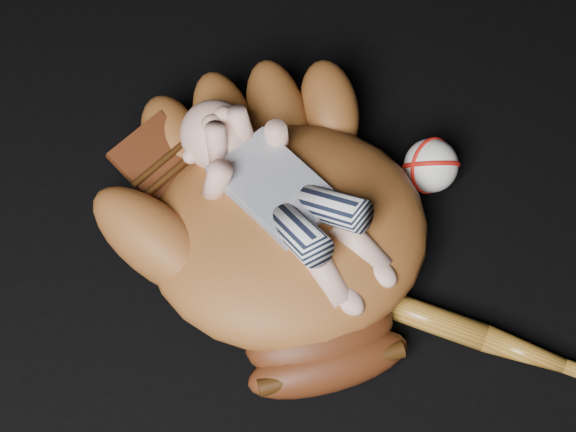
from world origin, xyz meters
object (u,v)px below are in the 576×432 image
Objects in this scene: baseball_glove at (288,224)px; baseball at (431,166)px; newborn_baby at (289,200)px; baseball_bat at (501,344)px.

baseball_glove is 0.25m from baseball.
newborn_baby is (0.00, 0.00, 0.05)m from baseball_glove.
baseball reaches higher than baseball_bat.
newborn_baby is 0.33m from baseball_bat.
baseball_glove is 1.36× the size of baseball_bat.
baseball_bat is at bearing -70.43° from newborn_baby.
baseball is at bearing 69.95° from baseball_bat.
baseball is (0.24, -0.01, -0.04)m from baseball_glove.
baseball_glove is 6.78× the size of baseball.
newborn_baby is at bearing 63.83° from baseball_glove.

